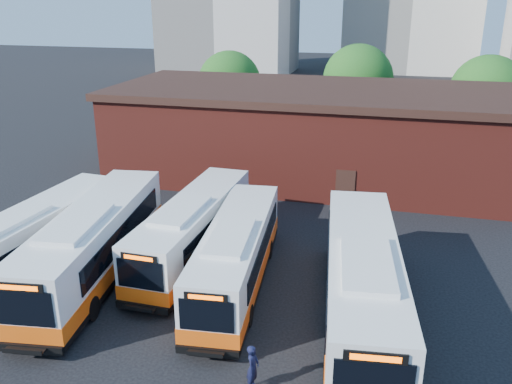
% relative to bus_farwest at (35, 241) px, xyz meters
% --- Properties ---
extents(ground, '(220.00, 220.00, 0.00)m').
position_rel_bus_farwest_xyz_m(ground, '(10.58, -1.98, -1.46)').
color(ground, black).
extents(bus_farwest, '(3.31, 11.97, 3.22)m').
position_rel_bus_farwest_xyz_m(bus_farwest, '(0.00, 0.00, 0.00)').
color(bus_farwest, white).
rests_on(bus_farwest, ground).
extents(bus_west, '(4.26, 13.08, 3.51)m').
position_rel_bus_farwest_xyz_m(bus_west, '(3.20, -0.00, 0.13)').
color(bus_west, white).
rests_on(bus_west, ground).
extents(bus_midwest, '(2.73, 11.74, 3.18)m').
position_rel_bus_farwest_xyz_m(bus_midwest, '(6.91, 3.07, -0.02)').
color(bus_midwest, white).
rests_on(bus_midwest, ground).
extents(bus_mideast, '(3.42, 11.67, 3.14)m').
position_rel_bus_farwest_xyz_m(bus_mideast, '(9.80, 0.87, -0.04)').
color(bus_mideast, white).
rests_on(bus_mideast, ground).
extents(bus_east, '(4.18, 13.40, 3.60)m').
position_rel_bus_farwest_xyz_m(bus_east, '(15.48, -0.80, 0.17)').
color(bus_east, white).
rests_on(bus_east, ground).
extents(transit_worker, '(0.43, 0.63, 1.66)m').
position_rel_bus_farwest_xyz_m(transit_worker, '(12.28, -5.63, -0.63)').
color(transit_worker, black).
rests_on(transit_worker, ground).
extents(depot_building, '(28.60, 12.60, 6.40)m').
position_rel_bus_farwest_xyz_m(depot_building, '(10.58, 18.02, 1.79)').
color(depot_building, maroon).
rests_on(depot_building, ground).
extents(tree_west, '(6.00, 6.00, 7.65)m').
position_rel_bus_farwest_xyz_m(tree_west, '(0.58, 30.02, 3.18)').
color(tree_west, '#382314').
rests_on(tree_west, ground).
extents(tree_mid, '(6.56, 6.56, 8.36)m').
position_rel_bus_farwest_xyz_m(tree_mid, '(12.58, 32.02, 3.62)').
color(tree_mid, '#382314').
rests_on(tree_mid, ground).
extents(tree_east, '(6.24, 6.24, 7.96)m').
position_rel_bus_farwest_xyz_m(tree_east, '(23.58, 29.02, 3.37)').
color(tree_east, '#382314').
rests_on(tree_east, ground).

